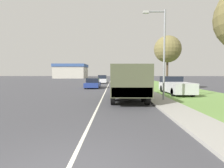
{
  "coord_description": "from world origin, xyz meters",
  "views": [
    {
      "loc": [
        1.0,
        -3.24,
        2.1
      ],
      "look_at": [
        0.83,
        12.02,
        1.16
      ],
      "focal_mm": 28.0,
      "sensor_mm": 36.0,
      "label": 1
    }
  ],
  "objects_px": {
    "military_truck": "(128,80)",
    "pickup_truck": "(175,85)",
    "car_nearest_ahead": "(93,83)",
    "car_second_ahead": "(102,80)",
    "lamp_post": "(161,46)",
    "car_third_ahead": "(118,78)"
  },
  "relations": [
    {
      "from": "car_nearest_ahead",
      "to": "pickup_truck",
      "type": "xyz_separation_m",
      "value": [
        9.28,
        -7.01,
        0.21
      ]
    },
    {
      "from": "car_nearest_ahead",
      "to": "pickup_truck",
      "type": "relative_size",
      "value": 0.77
    },
    {
      "from": "car_third_ahead",
      "to": "pickup_truck",
      "type": "bearing_deg",
      "value": -80.81
    },
    {
      "from": "car_nearest_ahead",
      "to": "car_third_ahead",
      "type": "xyz_separation_m",
      "value": [
        4.07,
        25.19,
        0.05
      ]
    },
    {
      "from": "car_second_ahead",
      "to": "car_third_ahead",
      "type": "bearing_deg",
      "value": 74.24
    },
    {
      "from": "car_second_ahead",
      "to": "car_third_ahead",
      "type": "xyz_separation_m",
      "value": [
        3.54,
        12.55,
        -0.07
      ]
    },
    {
      "from": "car_third_ahead",
      "to": "lamp_post",
      "type": "relative_size",
      "value": 0.61
    },
    {
      "from": "car_second_ahead",
      "to": "pickup_truck",
      "type": "xyz_separation_m",
      "value": [
        8.75,
        -19.66,
        0.09
      ]
    },
    {
      "from": "lamp_post",
      "to": "military_truck",
      "type": "bearing_deg",
      "value": 166.15
    },
    {
      "from": "car_second_ahead",
      "to": "car_third_ahead",
      "type": "distance_m",
      "value": 13.04
    },
    {
      "from": "military_truck",
      "to": "pickup_truck",
      "type": "distance_m",
      "value": 6.66
    },
    {
      "from": "car_second_ahead",
      "to": "pickup_truck",
      "type": "height_order",
      "value": "pickup_truck"
    },
    {
      "from": "car_second_ahead",
      "to": "pickup_truck",
      "type": "relative_size",
      "value": 0.85
    },
    {
      "from": "car_nearest_ahead",
      "to": "lamp_post",
      "type": "bearing_deg",
      "value": -60.82
    },
    {
      "from": "military_truck",
      "to": "car_nearest_ahead",
      "type": "height_order",
      "value": "military_truck"
    },
    {
      "from": "lamp_post",
      "to": "pickup_truck",
      "type": "bearing_deg",
      "value": 60.15
    },
    {
      "from": "car_second_ahead",
      "to": "car_third_ahead",
      "type": "height_order",
      "value": "car_second_ahead"
    },
    {
      "from": "car_nearest_ahead",
      "to": "car_third_ahead",
      "type": "relative_size",
      "value": 1.04
    },
    {
      "from": "military_truck",
      "to": "car_third_ahead",
      "type": "height_order",
      "value": "military_truck"
    },
    {
      "from": "military_truck",
      "to": "car_second_ahead",
      "type": "distance_m",
      "value": 24.07
    },
    {
      "from": "car_nearest_ahead",
      "to": "car_third_ahead",
      "type": "bearing_deg",
      "value": 80.82
    },
    {
      "from": "car_nearest_ahead",
      "to": "pickup_truck",
      "type": "height_order",
      "value": "pickup_truck"
    }
  ]
}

